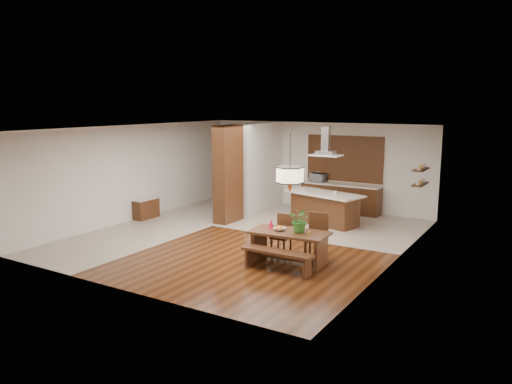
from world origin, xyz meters
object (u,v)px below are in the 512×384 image
Objects in this scene: dining_chair_left at (281,235)px; kitchen_island at (324,208)px; dining_chair_right at (316,237)px; foliage_plant at (300,220)px; dining_bench at (277,261)px; fruit_bowl at (280,229)px; microwave at (318,177)px; pendant_lantern at (290,164)px; range_hood at (326,141)px; hallway_console at (146,209)px; island_cup at (335,193)px; dining_table at (289,240)px.

kitchen_island reaches higher than dining_chair_left.
foliage_plant reaches higher than dining_chair_right.
dining_chair_right is 0.70m from foliage_plant.
kitchen_island is at bearing 100.79° from dining_bench.
fruit_bowl is (0.24, -0.53, 0.29)m from dining_chair_left.
dining_chair_left reaches higher than fruit_bowl.
dining_chair_right is 3.43m from kitchen_island.
microwave reaches higher than dining_bench.
pendant_lantern is 3.87m from range_hood.
dining_chair_right is 0.89m from fruit_bowl.
dining_bench is 1.26m from dining_chair_left.
foliage_plant is at bearing -59.99° from kitchen_island.
pendant_lantern is 1.46× the size of range_hood.
hallway_console reaches higher than dining_bench.
island_cup is (-0.19, 3.70, 0.24)m from fruit_bowl.
microwave reaches higher than fruit_bowl.
foliage_plant is at bearing -31.42° from dining_chair_left.
dining_chair_left is at bearing -66.20° from microwave.
kitchen_island is 2.13m from microwave.
range_hood reaches higher than dining_table.
foliage_plant is at bearing -74.50° from range_hood.
range_hood reaches higher than hallway_console.
dining_table is at bearing 8.38° from fruit_bowl.
kitchen_island reaches higher than dining_bench.
range_hood is at bearing 95.72° from dining_chair_left.
dining_chair_left is at bearing 175.06° from dining_chair_right.
dining_chair_right reaches higher than dining_table.
microwave is at bearing 119.59° from range_hood.
dining_table is 2.00× the size of range_hood.
kitchen_island is (-0.79, 3.77, -0.05)m from dining_table.
microwave is (-2.20, 4.99, 0.56)m from dining_chair_right.
foliage_plant reaches higher than island_cup.
dining_bench is 1.28m from dining_chair_right.
fruit_bowl is 4.21m from range_hood.
dining_chair_right reaches higher than kitchen_island.
microwave is (-1.80, 5.55, 0.56)m from dining_table.
dining_table reaches higher than hallway_console.
fruit_bowl is 0.11× the size of kitchen_island.
range_hood is at bearing 98.45° from fruit_bowl.
range_hood is (-0.79, 3.78, 0.22)m from pendant_lantern.
dining_table is 3.86m from kitchen_island.
foliage_plant is at bearing 15.98° from pendant_lantern.
microwave is at bearing 107.99° from pendant_lantern.
microwave is at bearing 104.79° from dining_chair_right.
hallway_console is at bearing -141.80° from kitchen_island.
dining_table is 1.91× the size of dining_chair_left.
dining_table is at bearing -46.56° from dining_chair_left.
kitchen_island is at bearing 164.31° from island_cup.
range_hood is (-0.32, 3.28, 2.00)m from dining_chair_left.
hallway_console is 0.36× the size of kitchen_island.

